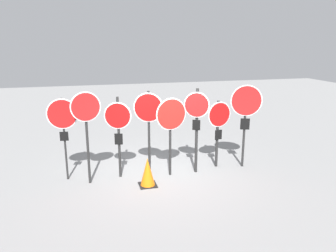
# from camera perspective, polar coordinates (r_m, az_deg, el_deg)

# --- Properties ---
(ground_plane) EXTENTS (40.00, 40.00, 0.00)m
(ground_plane) POSITION_cam_1_polar(r_m,az_deg,el_deg) (9.38, -1.43, -8.43)
(ground_plane) COLOR gray
(stop_sign_0) EXTENTS (0.80, 0.14, 2.25)m
(stop_sign_0) POSITION_cam_1_polar(r_m,az_deg,el_deg) (8.93, -17.87, 1.13)
(stop_sign_0) COLOR black
(stop_sign_0) RESTS_ON ground
(stop_sign_1) EXTENTS (0.76, 0.16, 2.46)m
(stop_sign_1) POSITION_cam_1_polar(r_m,az_deg,el_deg) (8.49, -14.08, 1.58)
(stop_sign_1) COLOR black
(stop_sign_1) RESTS_ON ground
(stop_sign_2) EXTENTS (0.70, 0.22, 2.25)m
(stop_sign_2) POSITION_cam_1_polar(r_m,az_deg,el_deg) (8.81, -8.68, 0.41)
(stop_sign_2) COLOR black
(stop_sign_2) RESTS_ON ground
(stop_sign_3) EXTENTS (0.77, 0.29, 2.37)m
(stop_sign_3) POSITION_cam_1_polar(r_m,az_deg,el_deg) (8.90, -3.42, 2.02)
(stop_sign_3) COLOR black
(stop_sign_3) RESTS_ON ground
(stop_sign_4) EXTENTS (0.87, 0.19, 2.21)m
(stop_sign_4) POSITION_cam_1_polar(r_m,az_deg,el_deg) (8.82, 0.53, 1.08)
(stop_sign_4) COLOR black
(stop_sign_4) RESTS_ON ground
(stop_sign_5) EXTENTS (0.63, 0.36, 2.43)m
(stop_sign_5) POSITION_cam_1_polar(r_m,az_deg,el_deg) (9.05, 5.01, 1.65)
(stop_sign_5) COLOR black
(stop_sign_5) RESTS_ON ground
(stop_sign_6) EXTENTS (0.74, 0.19, 2.00)m
(stop_sign_6) POSITION_cam_1_polar(r_m,az_deg,el_deg) (9.61, 8.81, 0.71)
(stop_sign_6) COLOR black
(stop_sign_6) RESTS_ON ground
(stop_sign_7) EXTENTS (0.87, 0.30, 2.47)m
(stop_sign_7) POSITION_cam_1_polar(r_m,az_deg,el_deg) (9.67, 13.42, 3.04)
(stop_sign_7) COLOR black
(stop_sign_7) RESTS_ON ground
(traffic_cone_0) EXTENTS (0.46, 0.46, 0.75)m
(traffic_cone_0) POSITION_cam_1_polar(r_m,az_deg,el_deg) (8.59, -3.57, -8.00)
(traffic_cone_0) COLOR black
(traffic_cone_0) RESTS_ON ground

